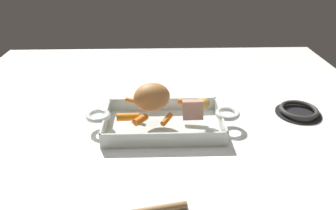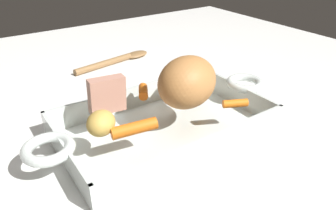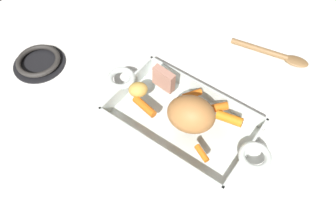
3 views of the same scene
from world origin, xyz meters
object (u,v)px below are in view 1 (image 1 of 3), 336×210
at_px(baby_carrot_long, 167,119).
at_px(baby_carrot_center_left, 132,100).
at_px(pork_roast, 152,97).
at_px(baby_carrot_northwest, 128,117).
at_px(baby_carrot_southeast, 141,120).
at_px(roasting_dish, 163,123).
at_px(baby_carrot_northeast, 189,103).
at_px(potato_corner, 203,104).
at_px(roast_slice_thick, 193,110).
at_px(stove_burner_rear, 299,111).

distance_m(baby_carrot_long, baby_carrot_center_left, 0.17).
distance_m(pork_roast, baby_carrot_northwest, 0.10).
bearing_deg(baby_carrot_southeast, baby_carrot_northwest, -19.64).
xyz_separation_m(roasting_dish, baby_carrot_southeast, (0.07, 0.06, 0.05)).
bearing_deg(baby_carrot_northeast, baby_carrot_northwest, 25.54).
relative_size(baby_carrot_northeast, baby_carrot_northwest, 1.09).
height_order(roasting_dish, baby_carrot_long, baby_carrot_long).
height_order(baby_carrot_northwest, potato_corner, potato_corner).
bearing_deg(roasting_dish, baby_carrot_northwest, 22.72).
bearing_deg(baby_carrot_northeast, pork_roast, 12.86).
distance_m(pork_roast, potato_corner, 0.16).
bearing_deg(roast_slice_thick, baby_carrot_northwest, 1.43).
relative_size(roast_slice_thick, stove_burner_rear, 0.40).
xyz_separation_m(baby_carrot_long, baby_carrot_northwest, (0.12, -0.01, 0.00)).
xyz_separation_m(roasting_dish, roast_slice_thick, (-0.09, 0.04, 0.07)).
xyz_separation_m(baby_carrot_center_left, baby_carrot_southeast, (-0.03, 0.13, 0.00)).
relative_size(pork_roast, baby_carrot_center_left, 2.63).
height_order(baby_carrot_long, baby_carrot_southeast, baby_carrot_southeast).
bearing_deg(pork_roast, baby_carrot_southeast, 67.38).
relative_size(baby_carrot_northeast, potato_corner, 1.44).
height_order(roast_slice_thick, potato_corner, roast_slice_thick).
distance_m(baby_carrot_northeast, baby_carrot_northwest, 0.21).
relative_size(pork_roast, roast_slice_thick, 1.89).
bearing_deg(baby_carrot_center_left, baby_carrot_northeast, 172.21).
distance_m(baby_carrot_northeast, baby_carrot_southeast, 0.19).
relative_size(pork_roast, baby_carrot_southeast, 2.49).
bearing_deg(roast_slice_thick, stove_burner_rear, -163.34).
relative_size(roasting_dish, potato_corner, 9.79).
xyz_separation_m(baby_carrot_northeast, baby_carrot_center_left, (0.19, -0.03, -0.00)).
xyz_separation_m(roast_slice_thick, stove_burner_rear, (-0.38, -0.11, -0.08)).
bearing_deg(stove_burner_rear, roast_slice_thick, 16.66).
xyz_separation_m(pork_roast, roast_slice_thick, (-0.12, 0.06, -0.01)).
height_order(baby_carrot_center_left, baby_carrot_northwest, baby_carrot_northwest).
bearing_deg(baby_carrot_center_left, pork_roast, 141.65).
bearing_deg(potato_corner, baby_carrot_center_left, -13.05).
height_order(roast_slice_thick, baby_carrot_northwest, roast_slice_thick).
bearing_deg(roasting_dish, potato_corner, -171.20).
xyz_separation_m(pork_roast, potato_corner, (-0.16, -0.00, -0.03)).
bearing_deg(pork_roast, baby_carrot_long, 120.45).
bearing_deg(roast_slice_thick, baby_carrot_southeast, 6.88).
height_order(baby_carrot_long, baby_carrot_northeast, baby_carrot_northeast).
distance_m(baby_carrot_southeast, potato_corner, 0.21).
bearing_deg(baby_carrot_long, pork_roast, -59.55).
distance_m(roast_slice_thick, baby_carrot_long, 0.08).
height_order(pork_roast, stove_burner_rear, pork_roast).
bearing_deg(stove_burner_rear, potato_corner, 9.01).
bearing_deg(pork_roast, stove_burner_rear, -173.84).
xyz_separation_m(roast_slice_thick, baby_carrot_northwest, (0.20, 0.00, -0.02)).
distance_m(baby_carrot_southeast, stove_burner_rear, 0.56).
bearing_deg(baby_carrot_northeast, roasting_dish, 28.90).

